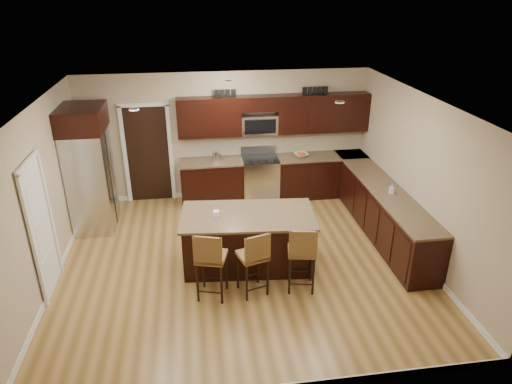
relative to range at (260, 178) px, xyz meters
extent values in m
plane|color=#9E783E|center=(-0.68, -2.45, -0.47)|extent=(6.00, 6.00, 0.00)
plane|color=silver|center=(-0.68, -2.45, 2.23)|extent=(6.00, 6.00, 0.00)
plane|color=tan|center=(-0.68, 0.30, 0.88)|extent=(6.00, 0.00, 6.00)
plane|color=tan|center=(-3.68, -2.45, 0.88)|extent=(0.00, 5.50, 5.50)
plane|color=tan|center=(2.32, -2.45, 0.88)|extent=(0.00, 5.50, 5.50)
cube|color=black|center=(-1.03, 0.00, -0.03)|extent=(1.30, 0.60, 0.88)
cube|color=black|center=(1.35, 0.00, -0.03)|extent=(1.94, 0.60, 0.88)
cube|color=black|center=(2.02, -1.98, -0.03)|extent=(0.60, 3.35, 0.88)
cube|color=brown|center=(-1.03, 0.00, 0.43)|extent=(1.30, 0.63, 0.04)
cube|color=brown|center=(1.35, 0.00, 0.43)|extent=(1.94, 0.63, 0.04)
cube|color=brown|center=(2.02, -1.98, 0.43)|extent=(0.63, 3.35, 0.04)
cube|color=black|center=(-1.03, 0.13, 1.35)|extent=(1.30, 0.33, 0.80)
cube|color=black|center=(1.35, 0.13, 1.35)|extent=(1.94, 0.33, 0.80)
cube|color=black|center=(0.00, 0.13, 1.60)|extent=(0.76, 0.33, 0.30)
cube|color=silver|center=(0.00, 0.00, -0.02)|extent=(0.76, 0.64, 0.90)
cube|color=black|center=(0.00, 0.00, 0.44)|extent=(0.76, 0.60, 0.03)
cube|color=black|center=(0.00, -0.30, -0.02)|extent=(0.65, 0.01, 0.45)
cube|color=silver|center=(0.00, 0.27, 0.55)|extent=(0.76, 0.05, 0.18)
cube|color=silver|center=(0.00, 0.15, 1.15)|extent=(0.76, 0.31, 0.40)
cube|color=black|center=(-2.33, 0.28, 0.56)|extent=(0.85, 0.03, 2.06)
cube|color=white|center=(-3.66, -2.75, 0.55)|extent=(0.03, 0.80, 2.04)
cube|color=black|center=(-0.59, -2.50, -0.03)|extent=(2.13, 1.20, 0.88)
cube|color=brown|center=(-0.59, -2.50, 0.43)|extent=(2.24, 1.31, 0.04)
cube|color=black|center=(-0.59, -2.50, -0.43)|extent=(2.04, 1.12, 0.09)
cube|color=olive|center=(-1.22, -3.28, 0.20)|extent=(0.52, 0.52, 0.06)
cube|color=olive|center=(-1.27, -3.46, 0.42)|extent=(0.41, 0.16, 0.45)
cylinder|color=black|center=(-1.40, -3.46, -0.15)|extent=(0.04, 0.04, 0.64)
cylinder|color=black|center=(-1.04, -3.46, -0.15)|extent=(0.04, 0.04, 0.64)
cylinder|color=black|center=(-1.40, -3.11, -0.15)|extent=(0.04, 0.04, 0.64)
cylinder|color=black|center=(-1.04, -3.11, -0.15)|extent=(0.04, 0.04, 0.64)
cube|color=olive|center=(-0.62, -3.28, 0.17)|extent=(0.50, 0.50, 0.06)
cube|color=olive|center=(-0.56, -3.46, 0.38)|extent=(0.39, 0.15, 0.43)
cylinder|color=black|center=(-0.79, -3.45, -0.16)|extent=(0.03, 0.03, 0.62)
cylinder|color=black|center=(-0.44, -3.45, -0.16)|extent=(0.03, 0.03, 0.62)
cylinder|color=black|center=(-0.79, -3.11, -0.16)|extent=(0.03, 0.03, 0.62)
cylinder|color=black|center=(-0.44, -3.11, -0.16)|extent=(0.03, 0.03, 0.62)
cube|color=olive|center=(0.13, -3.28, 0.19)|extent=(0.47, 0.47, 0.06)
cube|color=olive|center=(0.09, -3.47, 0.41)|extent=(0.41, 0.11, 0.44)
cylinder|color=black|center=(-0.05, -3.46, -0.15)|extent=(0.04, 0.04, 0.63)
cylinder|color=black|center=(0.30, -3.46, -0.15)|extent=(0.04, 0.04, 0.63)
cylinder|color=black|center=(-0.05, -3.11, -0.15)|extent=(0.04, 0.04, 0.63)
cylinder|color=black|center=(0.30, -3.11, -0.15)|extent=(0.04, 0.04, 0.63)
cube|color=silver|center=(-3.30, -0.80, 0.49)|extent=(0.72, 0.96, 1.92)
cube|color=black|center=(-2.94, -0.80, 0.49)|extent=(0.01, 0.02, 1.82)
cylinder|color=silver|center=(-2.91, -0.88, 0.58)|extent=(0.02, 0.02, 0.85)
cylinder|color=silver|center=(-2.91, -0.72, 0.58)|extent=(0.02, 0.02, 0.85)
cube|color=black|center=(-3.30, -0.80, 1.66)|extent=(0.78, 1.02, 0.43)
cube|color=brown|center=(0.33, -0.75, -0.47)|extent=(1.00, 0.73, 0.01)
imported|color=silver|center=(0.89, 0.00, 0.48)|extent=(0.36, 0.36, 0.07)
imported|color=#B2B2B2|center=(2.02, -2.07, 0.54)|extent=(0.10, 0.10, 0.18)
cylinder|color=silver|center=(-0.94, 0.00, 0.54)|extent=(0.12, 0.12, 0.19)
cylinder|color=silver|center=(-0.88, 0.00, 0.52)|extent=(0.11, 0.11, 0.15)
cylinder|color=white|center=(-1.09, -2.50, 0.50)|extent=(0.10, 0.10, 0.10)
camera|label=1|loc=(-1.38, -8.95, 3.83)|focal=32.00mm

